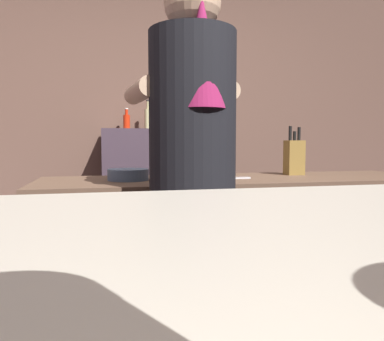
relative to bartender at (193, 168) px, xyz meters
name	(u,v)px	position (x,y,z in m)	size (l,w,h in m)	color
wall_back	(146,118)	(0.02, 1.97, 0.33)	(5.20, 0.10, 2.70)	brown
prep_counter	(240,263)	(0.37, 0.45, -0.56)	(2.10, 0.60, 0.94)	brown
back_shelf	(160,203)	(0.10, 1.69, -0.41)	(0.94, 0.36, 1.24)	#3F323D
bartender	(193,168)	(0.00, 0.00, 0.00)	(0.46, 0.53, 1.77)	#253436
knife_block	(294,157)	(0.74, 0.56, 0.02)	(0.10, 0.08, 0.28)	olive
mixing_bowl	(128,175)	(-0.23, 0.45, -0.06)	(0.20, 0.20, 0.06)	slate
chefs_knife	(228,178)	(0.28, 0.40, -0.08)	(0.24, 0.03, 0.01)	silver
bottle_hot_sauce	(176,120)	(0.24, 1.64, 0.29)	(0.06, 0.06, 0.19)	black
bottle_olive_oil	(148,118)	(0.02, 1.76, 0.31)	(0.07, 0.07, 0.25)	#C9C589
bottle_soy	(202,119)	(0.47, 1.69, 0.31)	(0.07, 0.07, 0.24)	#3663A0
bottle_vinegar	(127,121)	(-0.16, 1.78, 0.28)	(0.06, 0.06, 0.18)	red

